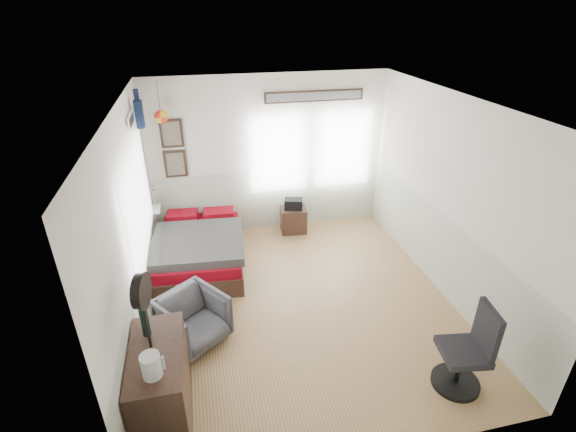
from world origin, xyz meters
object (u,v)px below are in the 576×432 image
Objects in this scene: dresser at (162,387)px; task_chair at (467,355)px; bed at (200,250)px; armchair at (194,319)px; nightstand at (293,220)px.

task_chair reaches higher than dresser.
armchair is at bearing -89.94° from bed.
bed is 1.90× the size of dresser.
dresser is (-0.44, -2.67, 0.17)m from bed.
task_chair reaches higher than bed.
bed is 1.82m from nightstand.
nightstand is 3.82m from task_chair.
bed reaches higher than nightstand.
task_chair is at bearing -43.37° from bed.
armchair is 1.57× the size of nightstand.
armchair is at bearing 163.23° from task_chair.
nightstand is (2.10, 3.42, -0.23)m from dresser.
nightstand is at bearing 29.07° from bed.
task_chair reaches higher than nightstand.
dresser reaches higher than armchair.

